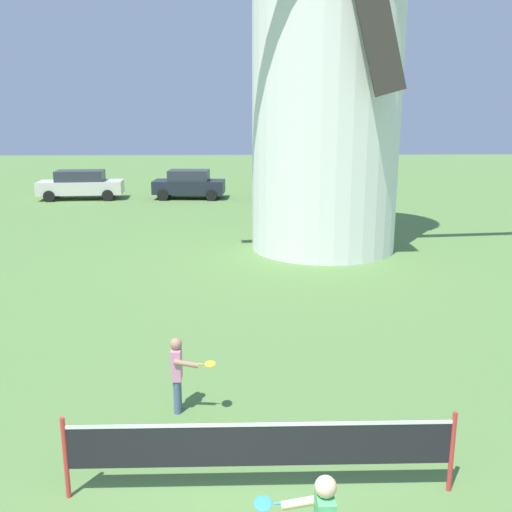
{
  "coord_description": "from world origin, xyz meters",
  "views": [
    {
      "loc": [
        -0.06,
        -4.55,
        4.71
      ],
      "look_at": [
        0.17,
        3.85,
        2.6
      ],
      "focal_mm": 40.83,
      "sensor_mm": 36.0,
      "label": 1
    }
  ],
  "objects_px": {
    "tennis_net": "(260,445)",
    "parked_car_black": "(189,184)",
    "windmill": "(328,29)",
    "player_far": "(178,370)",
    "parked_car_green": "(299,185)",
    "parked_car_cream": "(81,184)"
  },
  "relations": [
    {
      "from": "tennis_net",
      "to": "parked_car_black",
      "type": "xyz_separation_m",
      "value": [
        -3.03,
        25.61,
        0.12
      ]
    },
    {
      "from": "windmill",
      "to": "player_far",
      "type": "height_order",
      "value": "windmill"
    },
    {
      "from": "parked_car_black",
      "to": "parked_car_green",
      "type": "distance_m",
      "value": 6.02
    },
    {
      "from": "tennis_net",
      "to": "parked_car_green",
      "type": "xyz_separation_m",
      "value": [
        2.96,
        25.01,
        0.13
      ]
    },
    {
      "from": "parked_car_cream",
      "to": "windmill",
      "type": "bearing_deg",
      "value": -46.12
    },
    {
      "from": "windmill",
      "to": "parked_car_green",
      "type": "xyz_separation_m",
      "value": [
        0.31,
        11.53,
        -6.45
      ]
    },
    {
      "from": "parked_car_black",
      "to": "player_far",
      "type": "bearing_deg",
      "value": -85.61
    },
    {
      "from": "parked_car_green",
      "to": "parked_car_cream",
      "type": "bearing_deg",
      "value": 177.54
    },
    {
      "from": "tennis_net",
      "to": "parked_car_cream",
      "type": "distance_m",
      "value": 27.04
    },
    {
      "from": "windmill",
      "to": "player_far",
      "type": "xyz_separation_m",
      "value": [
        -3.88,
        -11.37,
        -6.54
      ]
    },
    {
      "from": "tennis_net",
      "to": "player_far",
      "type": "relative_size",
      "value": 3.87
    },
    {
      "from": "tennis_net",
      "to": "windmill",
      "type": "bearing_deg",
      "value": 78.87
    },
    {
      "from": "parked_car_black",
      "to": "parked_car_green",
      "type": "xyz_separation_m",
      "value": [
        5.99,
        -0.6,
        0.0
      ]
    },
    {
      "from": "tennis_net",
      "to": "parked_car_cream",
      "type": "relative_size",
      "value": 1.06
    },
    {
      "from": "parked_car_cream",
      "to": "parked_car_black",
      "type": "xyz_separation_m",
      "value": [
        5.89,
        0.08,
        -0.0
      ]
    },
    {
      "from": "parked_car_black",
      "to": "parked_car_green",
      "type": "height_order",
      "value": "same"
    },
    {
      "from": "player_far",
      "to": "tennis_net",
      "type": "bearing_deg",
      "value": -59.87
    },
    {
      "from": "windmill",
      "to": "tennis_net",
      "type": "height_order",
      "value": "windmill"
    },
    {
      "from": "parked_car_cream",
      "to": "player_far",
      "type": "bearing_deg",
      "value": -71.81
    },
    {
      "from": "parked_car_black",
      "to": "parked_car_cream",
      "type": "bearing_deg",
      "value": -179.18
    },
    {
      "from": "windmill",
      "to": "player_far",
      "type": "bearing_deg",
      "value": -108.86
    },
    {
      "from": "player_far",
      "to": "parked_car_cream",
      "type": "relative_size",
      "value": 0.27
    }
  ]
}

